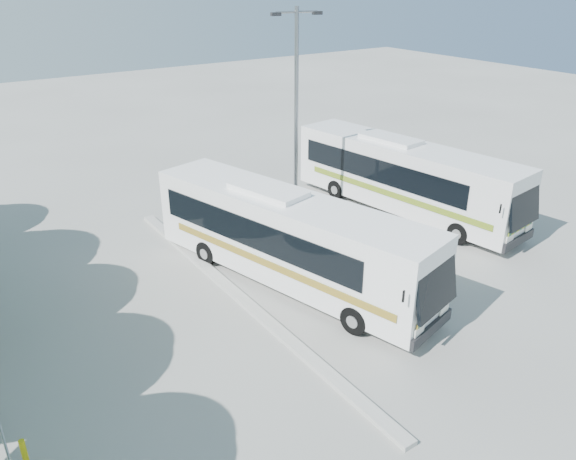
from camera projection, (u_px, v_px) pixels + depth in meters
ground at (329, 303)px, 18.58m from camera, size 100.00×100.00×0.00m
kerb_divider at (238, 296)px, 18.86m from camera, size 0.40×16.00×0.15m
coach_main at (289, 238)px, 19.19m from camera, size 4.95×11.48×3.13m
coach_adjacent at (405, 176)px, 24.96m from camera, size 3.77×11.47×3.13m
lamppost at (296, 108)px, 23.16m from camera, size 2.14×0.59×8.79m
bollard at (25, 457)px, 12.12m from camera, size 0.15×0.15×0.92m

